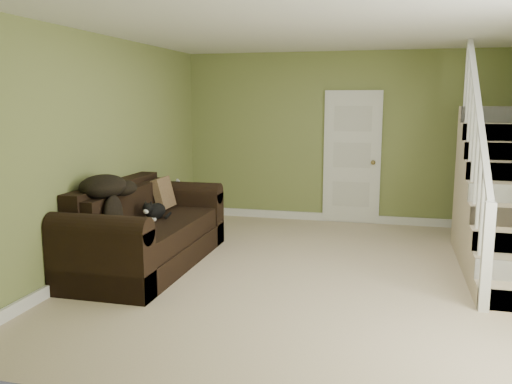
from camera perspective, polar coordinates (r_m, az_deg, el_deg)
The scene contains 15 objects.
floor at distance 5.97m, azimuth 6.84°, elevation -8.75°, with size 5.00×5.50×0.01m, color #C0AA8B.
ceiling at distance 5.71m, azimuth 7.38°, elevation 16.85°, with size 5.00×5.50×0.01m, color white.
wall_back at distance 8.42m, azimuth 9.47°, elevation 5.61°, with size 5.00×0.04×2.60m, color olive.
wall_front at distance 3.01m, azimuth 0.48°, elevation -1.45°, with size 5.00×0.04×2.60m, color olive.
wall_left at distance 6.49m, azimuth -15.41°, elevation 4.21°, with size 0.04×5.50×2.60m, color olive.
baseboard_back at distance 8.57m, azimuth 9.22°, elevation -2.71°, with size 5.00×0.04×0.12m, color white.
baseboard_left at distance 6.71m, azimuth -14.71°, elevation -6.39°, with size 0.04×5.50×0.12m, color white.
door at distance 8.39m, azimuth 10.08°, elevation 3.56°, with size 0.86×0.12×2.02m.
staircase at distance 6.83m, azimuth 24.91°, elevation -1.69°, with size 1.00×2.51×2.82m.
sofa at distance 6.35m, azimuth -11.65°, elevation -4.35°, with size 1.04×2.40×0.95m.
side_table at distance 7.80m, azimuth -8.44°, elevation -2.27°, with size 0.50×0.50×0.76m.
cat at distance 6.36m, azimuth -10.63°, elevation -2.00°, with size 0.24×0.52×0.25m.
banana at distance 5.70m, azimuth -13.83°, elevation -4.14°, with size 0.06×0.22×0.06m, color yellow.
throw_pillow at distance 6.91m, azimuth -9.71°, elevation -0.11°, with size 0.10×0.39×0.39m, color #452B1B.
throw_blanket at distance 5.90m, azimuth -15.80°, elevation 0.57°, with size 0.45×0.60×0.25m, color black.
Camera 1 is at (0.70, -5.62, 1.88)m, focal length 38.00 mm.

